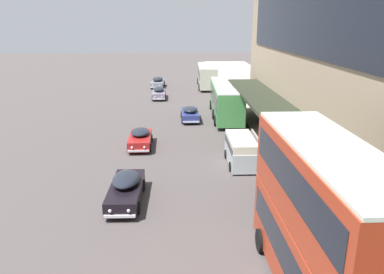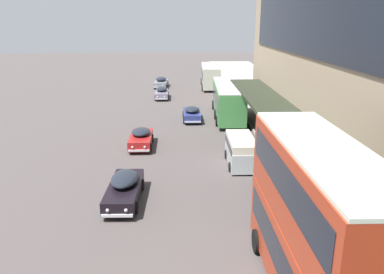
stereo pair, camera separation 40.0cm
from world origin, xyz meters
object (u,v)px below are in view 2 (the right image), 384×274
(sedan_second_near, at_px, (124,188))
(sedan_lead_mid, at_px, (162,93))
(transit_bus_kerbside_rear, at_px, (210,75))
(vw_van, at_px, (241,149))
(sedan_far_back, at_px, (141,138))
(transit_bus_kerbside_far, at_px, (228,99))
(sedan_trailing_mid, at_px, (192,113))
(sedan_lead_near, at_px, (161,82))
(transit_bus_kerbside_front, at_px, (317,222))

(sedan_second_near, distance_m, sedan_lead_mid, 29.24)
(transit_bus_kerbside_rear, relative_size, sedan_lead_mid, 2.22)
(sedan_second_near, bearing_deg, vw_van, 37.00)
(sedan_far_back, relative_size, sedan_second_near, 0.88)
(sedan_far_back, bearing_deg, sedan_lead_mid, 88.38)
(transit_bus_kerbside_far, distance_m, vw_van, 13.58)
(sedan_trailing_mid, xyz_separation_m, vw_van, (3.14, -12.22, 0.38))
(transit_bus_kerbside_rear, xyz_separation_m, sedan_lead_mid, (-6.92, -8.51, -1.16))
(sedan_second_near, height_order, vw_van, vw_van)
(transit_bus_kerbside_rear, xyz_separation_m, sedan_trailing_mid, (-3.24, -20.05, -1.19))
(transit_bus_kerbside_rear, height_order, sedan_second_near, transit_bus_kerbside_rear)
(transit_bus_kerbside_far, relative_size, sedan_lead_near, 2.35)
(vw_van, bearing_deg, transit_bus_kerbside_front, -88.00)
(transit_bus_kerbside_far, height_order, sedan_lead_near, transit_bus_kerbside_far)
(sedan_trailing_mid, xyz_separation_m, sedan_lead_mid, (-3.68, 11.54, 0.02))
(sedan_second_near, height_order, sedan_trailing_mid, sedan_second_near)
(vw_van, bearing_deg, transit_bus_kerbside_rear, 89.82)
(sedan_lead_near, bearing_deg, transit_bus_kerbside_far, -67.22)
(transit_bus_kerbside_front, relative_size, sedan_second_near, 1.88)
(sedan_trailing_mid, bearing_deg, sedan_second_near, -103.12)
(sedan_second_near, height_order, sedan_lead_near, sedan_lead_near)
(transit_bus_kerbside_far, distance_m, sedan_second_near, 20.61)
(sedan_far_back, height_order, vw_van, vw_van)
(sedan_second_near, relative_size, sedan_trailing_mid, 1.15)
(sedan_far_back, distance_m, vw_van, 8.40)
(sedan_far_back, xyz_separation_m, sedan_second_near, (0.11, -9.48, 0.04))
(transit_bus_kerbside_far, bearing_deg, transit_bus_kerbside_front, -90.29)
(sedan_far_back, xyz_separation_m, sedan_lead_near, (-0.03, 28.61, 0.04))
(sedan_far_back, relative_size, sedan_lead_mid, 0.97)
(transit_bus_kerbside_far, bearing_deg, vw_van, -92.59)
(sedan_far_back, height_order, sedan_trailing_mid, sedan_trailing_mid)
(transit_bus_kerbside_front, distance_m, sedan_second_near, 11.44)
(sedan_lead_near, bearing_deg, sedan_far_back, -89.95)
(transit_bus_kerbside_far, bearing_deg, transit_bus_kerbside_rear, 91.56)
(sedan_far_back, relative_size, sedan_lead_near, 0.89)
(transit_bus_kerbside_rear, xyz_separation_m, vw_van, (-0.10, -32.27, -0.81))
(transit_bus_kerbside_rear, bearing_deg, transit_bus_kerbside_far, -88.44)
(sedan_far_back, xyz_separation_m, vw_van, (7.38, -4.00, 0.38))
(sedan_trailing_mid, bearing_deg, transit_bus_kerbside_rear, 80.81)
(sedan_second_near, relative_size, sedan_lead_mid, 1.10)
(transit_bus_kerbside_front, distance_m, vw_van, 13.72)
(transit_bus_kerbside_front, relative_size, transit_bus_kerbside_far, 0.81)
(sedan_trailing_mid, bearing_deg, transit_bus_kerbside_front, -82.02)
(transit_bus_kerbside_front, relative_size, sedan_far_back, 2.13)
(transit_bus_kerbside_front, bearing_deg, transit_bus_kerbside_rear, 90.46)
(transit_bus_kerbside_rear, relative_size, vw_van, 2.17)
(sedan_far_back, distance_m, sedan_lead_mid, 19.77)
(sedan_trailing_mid, distance_m, vw_van, 12.62)
(transit_bus_kerbside_rear, bearing_deg, vw_van, -90.18)
(transit_bus_kerbside_far, xyz_separation_m, sedan_second_near, (-7.88, -19.01, -1.21))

